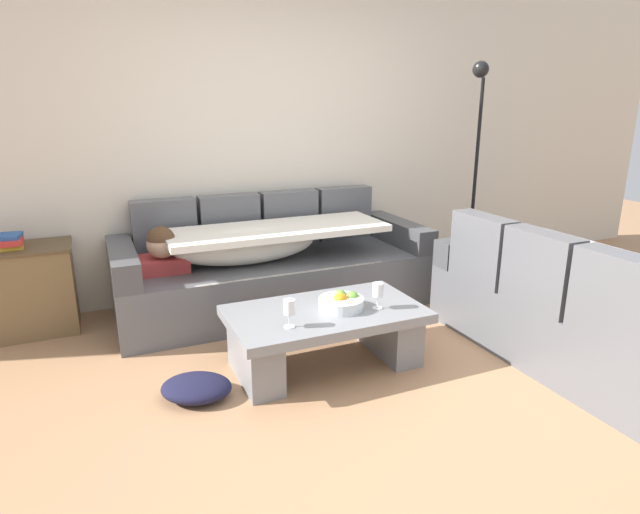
{
  "coord_description": "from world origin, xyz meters",
  "views": [
    {
      "loc": [
        -1.44,
        -2.25,
        1.61
      ],
      "look_at": [
        0.02,
        1.06,
        0.55
      ],
      "focal_mm": 29.74,
      "sensor_mm": 36.0,
      "label": 1
    }
  ],
  "objects_px": {
    "wine_glass_near_right": "(378,291)",
    "wine_glass_near_left": "(289,308)",
    "fruit_bowl": "(342,302)",
    "crumpled_garment": "(196,388)",
    "couch_along_wall": "(269,268)",
    "coffee_table": "(325,331)",
    "floor_lamp": "(475,159)",
    "book_stack_on_cabinet": "(11,241)",
    "side_cabinet": "(21,291)",
    "couch_near_window": "(576,309)"
  },
  "relations": [
    {
      "from": "wine_glass_near_right",
      "to": "wine_glass_near_left",
      "type": "bearing_deg",
      "value": -175.37
    },
    {
      "from": "fruit_bowl",
      "to": "crumpled_garment",
      "type": "distance_m",
      "value": 0.99
    },
    {
      "from": "couch_along_wall",
      "to": "wine_glass_near_right",
      "type": "height_order",
      "value": "couch_along_wall"
    },
    {
      "from": "coffee_table",
      "to": "floor_lamp",
      "type": "xyz_separation_m",
      "value": [
        2.0,
        1.12,
        0.88
      ]
    },
    {
      "from": "book_stack_on_cabinet",
      "to": "crumpled_garment",
      "type": "distance_m",
      "value": 1.8
    },
    {
      "from": "wine_glass_near_left",
      "to": "floor_lamp",
      "type": "xyz_separation_m",
      "value": [
        2.3,
        1.28,
        0.62
      ]
    },
    {
      "from": "wine_glass_near_left",
      "to": "side_cabinet",
      "type": "relative_size",
      "value": 0.23
    },
    {
      "from": "fruit_bowl",
      "to": "wine_glass_near_left",
      "type": "bearing_deg",
      "value": -160.88
    },
    {
      "from": "couch_along_wall",
      "to": "side_cabinet",
      "type": "bearing_deg",
      "value": 172.8
    },
    {
      "from": "fruit_bowl",
      "to": "couch_along_wall",
      "type": "bearing_deg",
      "value": 94.97
    },
    {
      "from": "couch_near_window",
      "to": "couch_along_wall",
      "type": "bearing_deg",
      "value": 42.71
    },
    {
      "from": "wine_glass_near_left",
      "to": "book_stack_on_cabinet",
      "type": "bearing_deg",
      "value": 135.15
    },
    {
      "from": "side_cabinet",
      "to": "book_stack_on_cabinet",
      "type": "distance_m",
      "value": 0.37
    },
    {
      "from": "crumpled_garment",
      "to": "couch_near_window",
      "type": "bearing_deg",
      "value": -11.58
    },
    {
      "from": "wine_glass_near_right",
      "to": "fruit_bowl",
      "type": "bearing_deg",
      "value": 156.21
    },
    {
      "from": "wine_glass_near_left",
      "to": "floor_lamp",
      "type": "bearing_deg",
      "value": 29.19
    },
    {
      "from": "side_cabinet",
      "to": "floor_lamp",
      "type": "distance_m",
      "value": 3.87
    },
    {
      "from": "couch_along_wall",
      "to": "coffee_table",
      "type": "height_order",
      "value": "couch_along_wall"
    },
    {
      "from": "crumpled_garment",
      "to": "book_stack_on_cabinet",
      "type": "bearing_deg",
      "value": 124.92
    },
    {
      "from": "wine_glass_near_right",
      "to": "crumpled_garment",
      "type": "distance_m",
      "value": 1.21
    },
    {
      "from": "wine_glass_near_right",
      "to": "crumpled_garment",
      "type": "bearing_deg",
      "value": 177.22
    },
    {
      "from": "side_cabinet",
      "to": "couch_along_wall",
      "type": "bearing_deg",
      "value": -7.2
    },
    {
      "from": "wine_glass_near_right",
      "to": "side_cabinet",
      "type": "relative_size",
      "value": 0.23
    },
    {
      "from": "couch_along_wall",
      "to": "crumpled_garment",
      "type": "relative_size",
      "value": 6.14
    },
    {
      "from": "couch_near_window",
      "to": "book_stack_on_cabinet",
      "type": "distance_m",
      "value": 3.81
    },
    {
      "from": "couch_along_wall",
      "to": "wine_glass_near_left",
      "type": "xyz_separation_m",
      "value": [
        -0.3,
        -1.26,
        0.17
      ]
    },
    {
      "from": "coffee_table",
      "to": "crumpled_garment",
      "type": "bearing_deg",
      "value": -176.04
    },
    {
      "from": "couch_along_wall",
      "to": "floor_lamp",
      "type": "bearing_deg",
      "value": 0.52
    },
    {
      "from": "wine_glass_near_right",
      "to": "coffee_table",
      "type": "bearing_deg",
      "value": 159.75
    },
    {
      "from": "coffee_table",
      "to": "wine_glass_near_right",
      "type": "relative_size",
      "value": 7.23
    },
    {
      "from": "couch_along_wall",
      "to": "wine_glass_near_left",
      "type": "distance_m",
      "value": 1.31
    },
    {
      "from": "wine_glass_near_left",
      "to": "book_stack_on_cabinet",
      "type": "height_order",
      "value": "book_stack_on_cabinet"
    },
    {
      "from": "fruit_bowl",
      "to": "side_cabinet",
      "type": "distance_m",
      "value": 2.32
    },
    {
      "from": "wine_glass_near_left",
      "to": "wine_glass_near_right",
      "type": "xyz_separation_m",
      "value": [
        0.6,
        0.05,
        0.0
      ]
    },
    {
      "from": "couch_near_window",
      "to": "wine_glass_near_left",
      "type": "distance_m",
      "value": 1.86
    },
    {
      "from": "book_stack_on_cabinet",
      "to": "side_cabinet",
      "type": "bearing_deg",
      "value": 18.9
    },
    {
      "from": "couch_along_wall",
      "to": "couch_near_window",
      "type": "height_order",
      "value": "same"
    },
    {
      "from": "coffee_table",
      "to": "crumpled_garment",
      "type": "distance_m",
      "value": 0.85
    },
    {
      "from": "couch_along_wall",
      "to": "wine_glass_near_left",
      "type": "height_order",
      "value": "couch_along_wall"
    },
    {
      "from": "coffee_table",
      "to": "couch_near_window",
      "type": "bearing_deg",
      "value": -19.48
    },
    {
      "from": "couch_along_wall",
      "to": "side_cabinet",
      "type": "relative_size",
      "value": 3.41
    },
    {
      "from": "fruit_bowl",
      "to": "crumpled_garment",
      "type": "relative_size",
      "value": 0.7
    },
    {
      "from": "coffee_table",
      "to": "crumpled_garment",
      "type": "xyz_separation_m",
      "value": [
        -0.82,
        -0.06,
        -0.18
      ]
    },
    {
      "from": "wine_glass_near_left",
      "to": "floor_lamp",
      "type": "height_order",
      "value": "floor_lamp"
    },
    {
      "from": "side_cabinet",
      "to": "floor_lamp",
      "type": "xyz_separation_m",
      "value": [
        3.78,
        -0.21,
        0.8
      ]
    },
    {
      "from": "coffee_table",
      "to": "crumpled_garment",
      "type": "height_order",
      "value": "coffee_table"
    },
    {
      "from": "fruit_bowl",
      "to": "coffee_table",
      "type": "bearing_deg",
      "value": 167.32
    },
    {
      "from": "couch_along_wall",
      "to": "book_stack_on_cabinet",
      "type": "height_order",
      "value": "couch_along_wall"
    },
    {
      "from": "floor_lamp",
      "to": "wine_glass_near_right",
      "type": "bearing_deg",
      "value": -143.96
    },
    {
      "from": "side_cabinet",
      "to": "crumpled_garment",
      "type": "bearing_deg",
      "value": -55.48
    }
  ]
}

